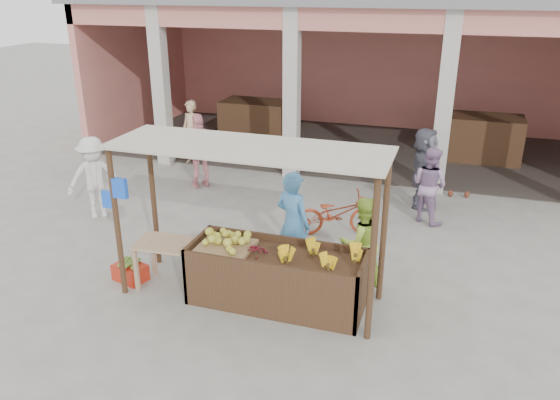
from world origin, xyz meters
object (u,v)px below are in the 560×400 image
(red_crate, at_px, (130,272))
(vendor_blue, at_px, (293,220))
(motorcycle, at_px, (337,213))
(vendor_green, at_px, (362,240))
(fruit_stall, at_px, (277,279))
(side_table, at_px, (168,250))

(red_crate, distance_m, vendor_blue, 2.77)
(motorcycle, bearing_deg, vendor_green, -177.73)
(fruit_stall, distance_m, vendor_blue, 1.11)
(vendor_blue, bearing_deg, side_table, 53.72)
(side_table, relative_size, vendor_green, 0.64)
(fruit_stall, distance_m, vendor_green, 1.48)
(motorcycle, bearing_deg, fruit_stall, 151.57)
(fruit_stall, bearing_deg, vendor_blue, 92.50)
(vendor_blue, xyz_separation_m, motorcycle, (0.36, 1.69, -0.51))
(vendor_green, xyz_separation_m, motorcycle, (-0.77, 1.72, -0.35))
(side_table, bearing_deg, vendor_blue, 26.65)
(fruit_stall, xyz_separation_m, side_table, (-1.76, -0.06, 0.23))
(side_table, bearing_deg, vendor_green, 15.14)
(vendor_green, bearing_deg, vendor_blue, -31.89)
(vendor_green, distance_m, motorcycle, 1.92)
(vendor_blue, bearing_deg, vendor_green, -158.66)
(red_crate, bearing_deg, fruit_stall, 19.36)
(side_table, relative_size, motorcycle, 0.60)
(vendor_blue, bearing_deg, red_crate, 46.41)
(side_table, relative_size, red_crate, 1.94)
(red_crate, height_order, vendor_green, vendor_green)
(vendor_green, bearing_deg, motorcycle, -96.36)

